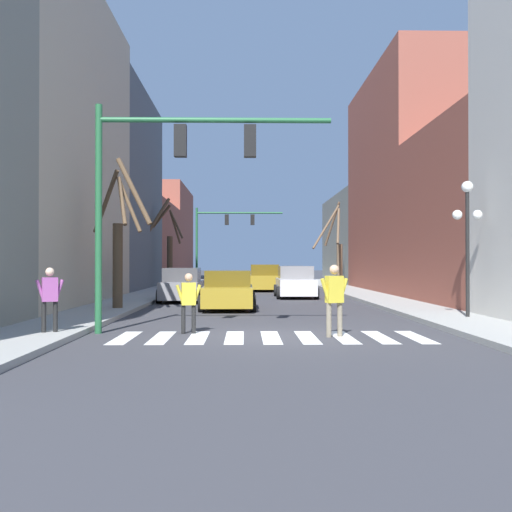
% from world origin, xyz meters
% --- Properties ---
extents(ground_plane, '(240.00, 240.00, 0.00)m').
position_xyz_m(ground_plane, '(0.00, 0.00, 0.00)').
color(ground_plane, '#38383D').
extents(sidewalk_left, '(2.32, 90.00, 0.15)m').
position_xyz_m(sidewalk_left, '(-5.88, 0.00, 0.07)').
color(sidewalk_left, '#9E9E99').
rests_on(sidewalk_left, ground_plane).
extents(sidewalk_right, '(2.32, 90.00, 0.15)m').
position_xyz_m(sidewalk_right, '(5.88, 0.00, 0.07)').
color(sidewalk_right, '#9E9E99').
rests_on(sidewalk_right, ground_plane).
extents(building_row_left, '(6.00, 65.43, 13.89)m').
position_xyz_m(building_row_left, '(-10.04, 24.09, 5.87)').
color(building_row_left, gray).
rests_on(building_row_left, ground_plane).
extents(building_row_right, '(6.00, 49.72, 13.45)m').
position_xyz_m(building_row_right, '(10.04, 17.64, 5.43)').
color(building_row_right, beige).
rests_on(building_row_right, ground_plane).
extents(crosswalk_stripes, '(7.65, 2.60, 0.01)m').
position_xyz_m(crosswalk_stripes, '(-0.00, -0.31, 0.00)').
color(crosswalk_stripes, white).
rests_on(crosswalk_stripes, ground_plane).
extents(traffic_signal_near, '(6.19, 0.28, 6.00)m').
position_xyz_m(traffic_signal_near, '(-2.70, 0.60, 4.33)').
color(traffic_signal_near, '#236038').
rests_on(traffic_signal_near, ground_plane).
extents(traffic_signal_far, '(6.96, 0.28, 6.21)m').
position_xyz_m(traffic_signal_far, '(-2.46, 32.77, 4.52)').
color(traffic_signal_far, '#236038').
rests_on(traffic_signal_far, ground_plane).
extents(street_lamp_right_corner, '(0.95, 0.36, 4.26)m').
position_xyz_m(street_lamp_right_corner, '(6.35, 3.54, 3.17)').
color(street_lamp_right_corner, black).
rests_on(street_lamp_right_corner, sidewalk_right).
extents(car_parked_left_near, '(2.01, 4.20, 1.59)m').
position_xyz_m(car_parked_left_near, '(-3.59, 13.17, 0.75)').
color(car_parked_left_near, gray).
rests_on(car_parked_left_near, ground_plane).
extents(car_parked_right_near, '(2.11, 4.27, 1.66)m').
position_xyz_m(car_parked_right_near, '(2.02, 16.20, 0.77)').
color(car_parked_right_near, silver).
rests_on(car_parked_right_near, ground_plane).
extents(car_parked_right_mid, '(2.11, 4.38, 1.56)m').
position_xyz_m(car_parked_right_mid, '(3.55, 36.92, 0.73)').
color(car_parked_right_mid, gray).
rests_on(car_parked_right_mid, ground_plane).
extents(car_parked_left_far, '(2.17, 4.25, 1.71)m').
position_xyz_m(car_parked_left_far, '(0.64, 23.49, 0.79)').
color(car_parked_left_far, '#A38423').
rests_on(car_parked_left_far, ground_plane).
extents(car_driving_toward_lane, '(2.15, 4.13, 1.53)m').
position_xyz_m(car_driving_toward_lane, '(-1.29, 8.46, 0.72)').
color(car_driving_toward_lane, '#A38423').
rests_on(car_driving_toward_lane, ground_plane).
extents(pedestrian_crossing_street, '(0.68, 0.28, 1.57)m').
position_xyz_m(pedestrian_crossing_street, '(-2.11, 0.51, 0.93)').
color(pedestrian_crossing_street, black).
rests_on(pedestrian_crossing_street, ground_plane).
extents(pedestrian_waiting_at_curb, '(0.65, 0.36, 1.58)m').
position_xyz_m(pedestrian_waiting_at_curb, '(-5.42, -0.36, 1.08)').
color(pedestrian_waiting_at_curb, black).
rests_on(pedestrian_waiting_at_curb, sidewalk_left).
extents(pedestrian_on_left_sidewalk, '(0.76, 0.36, 1.80)m').
position_xyz_m(pedestrian_on_left_sidewalk, '(1.59, -0.24, 1.06)').
color(pedestrian_on_left_sidewalk, '#7A705B').
rests_on(pedestrian_on_left_sidewalk, ground_plane).
extents(street_tree_right_near, '(2.93, 3.62, 6.27)m').
position_xyz_m(street_tree_right_near, '(-6.11, 27.04, 3.07)').
color(street_tree_right_near, brown).
rests_on(street_tree_right_near, sidewalk_left).
extents(street_tree_left_near, '(2.34, 3.74, 6.02)m').
position_xyz_m(street_tree_left_near, '(5.88, 26.93, 2.63)').
color(street_tree_left_near, brown).
rests_on(street_tree_left_near, sidewalk_right).
extents(street_tree_right_mid, '(2.55, 2.48, 5.66)m').
position_xyz_m(street_tree_right_mid, '(-5.33, 7.41, 2.70)').
color(street_tree_right_mid, brown).
rests_on(street_tree_right_mid, sidewalk_left).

